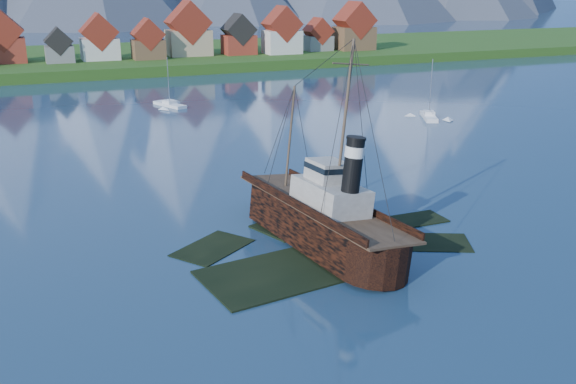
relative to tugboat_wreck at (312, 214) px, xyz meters
name	(u,v)px	position (x,y,z in m)	size (l,w,h in m)	color
ground	(317,257)	(-1.39, -4.34, -2.79)	(1400.00, 1400.00, 0.00)	#1C354F
shoal	(324,249)	(0.39, -2.19, -3.14)	(31.71, 21.24, 1.14)	black
shore_bank	(102,63)	(-1.39, 165.66, -2.79)	(600.00, 80.00, 3.20)	#234814
seawall	(119,78)	(-1.39, 127.66, -2.79)	(600.00, 2.50, 2.00)	#3F3D38
tugboat_wreck	(312,214)	(0.00, 0.00, 0.00)	(6.48, 27.93, 22.14)	black
sailboat_d	(429,117)	(47.32, 48.20, -2.51)	(5.81, 9.04, 12.19)	white
sailboat_e	(170,105)	(2.64, 80.84, -2.55)	(5.72, 9.66, 10.98)	white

